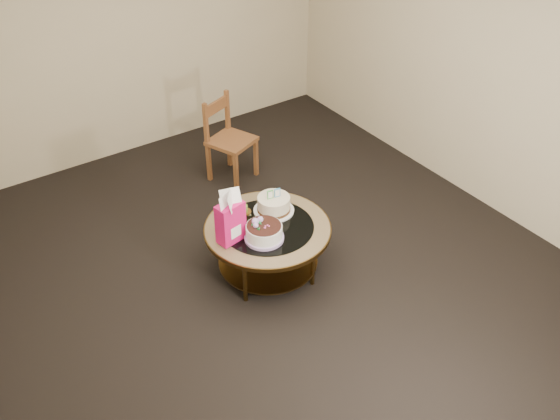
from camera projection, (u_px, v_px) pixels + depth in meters
ground at (268, 269)px, 5.22m from camera, size 5.00×5.00×0.00m
room_walls at (266, 102)px, 4.31m from camera, size 4.52×5.02×2.61m
coffee_table at (268, 234)px, 5.00m from camera, size 1.02×1.02×0.46m
decorated_cake at (264, 233)px, 4.79m from camera, size 0.31×0.31×0.18m
cream_cake at (274, 204)px, 5.08m from camera, size 0.33×0.33×0.21m
gift_bag at (230, 217)px, 4.69m from camera, size 0.23×0.19×0.43m
pillar_candle at (244, 210)px, 5.08m from camera, size 0.12×0.12×0.09m
dining_chair at (229, 139)px, 6.13m from camera, size 0.51×0.51×0.85m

